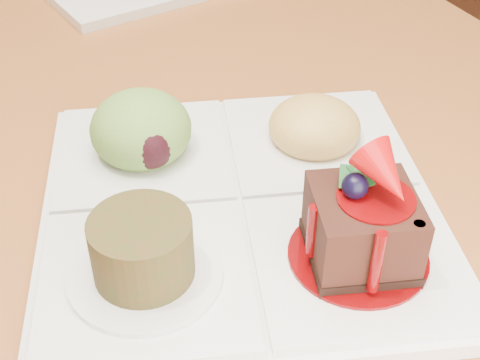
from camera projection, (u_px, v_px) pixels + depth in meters
name	position (u px, v px, depth m)	size (l,w,h in m)	color
dining_table	(8.00, 49.00, 0.86)	(1.00, 1.80, 0.75)	#975627
sampler_plate	(237.00, 190.00, 0.49)	(0.36, 0.36, 0.11)	silver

